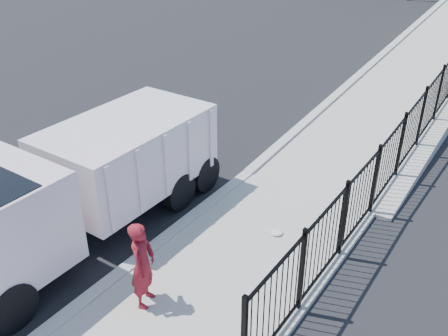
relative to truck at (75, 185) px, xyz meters
The scene contains 6 objects.
ground 2.33m from the truck, 21.52° to the left, with size 120.00×120.00×0.00m, color black.
curb 2.55m from the truck, 38.34° to the right, with size 0.30×12.00×0.16m, color #ADAAA3.
ramp 17.16m from the truck, 77.11° to the left, with size 3.95×24.00×1.70m, color #9E998E.
truck is the anchor object (origin of this frame).
worker 2.86m from the truck, 17.28° to the right, with size 0.66×0.44×1.82m, color maroon.
debris 4.71m from the truck, 33.85° to the left, with size 0.29×0.29×0.07m, color silver.
Camera 1 is at (6.33, -6.68, 7.10)m, focal length 40.00 mm.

